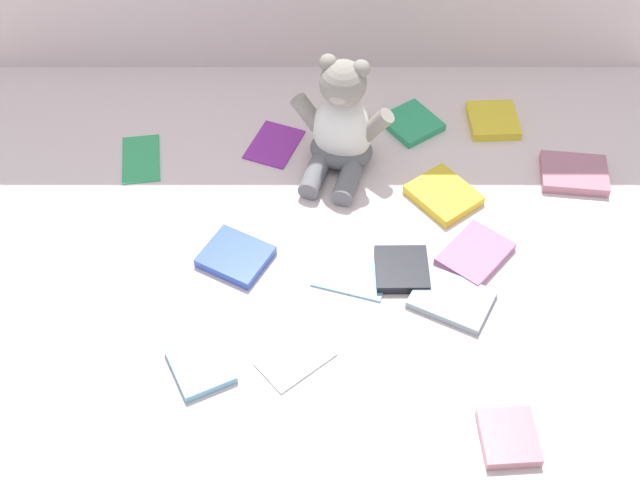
# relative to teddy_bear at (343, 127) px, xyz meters

# --- Properties ---
(ground_plane) EXTENTS (3.20, 3.20, 0.00)m
(ground_plane) POSITION_rel_teddy_bear_xyz_m (-0.06, -0.19, -0.09)
(ground_plane) COLOR silver
(teddy_bear) EXTENTS (0.20, 0.19, 0.24)m
(teddy_bear) POSITION_rel_teddy_bear_xyz_m (0.00, 0.00, 0.00)
(teddy_bear) COLOR white
(teddy_bear) RESTS_ON ground_plane
(book_case_0) EXTENTS (0.13, 0.11, 0.02)m
(book_case_0) POSITION_rel_teddy_bear_xyz_m (0.44, -0.04, -0.08)
(book_case_0) COLOR #AF6C7F
(book_case_0) RESTS_ON ground_plane
(book_case_1) EXTENTS (0.09, 0.14, 0.01)m
(book_case_1) POSITION_rel_teddy_bear_xyz_m (-0.39, 0.00, -0.08)
(book_case_1) COLOR #33A663
(book_case_1) RESTS_ON ground_plane
(book_case_2) EXTENTS (0.14, 0.13, 0.01)m
(book_case_2) POSITION_rel_teddy_bear_xyz_m (-0.08, -0.46, -0.08)
(book_case_2) COLOR white
(book_case_2) RESTS_ON ground_plane
(book_case_3) EXTENTS (0.12, 0.14, 0.01)m
(book_case_3) POSITION_rel_teddy_bear_xyz_m (-0.13, 0.05, -0.08)
(book_case_3) COLOR purple
(book_case_3) RESTS_ON ground_plane
(book_case_4) EXTENTS (0.16, 0.14, 0.01)m
(book_case_4) POSITION_rel_teddy_bear_xyz_m (0.18, -0.34, -0.08)
(book_case_4) COLOR #8A9BA6
(book_case_4) RESTS_ON ground_plane
(book_case_5) EXTENTS (0.12, 0.13, 0.02)m
(book_case_5) POSITION_rel_teddy_bear_xyz_m (-0.23, -0.47, -0.08)
(book_case_5) COLOR #71AFCE
(book_case_5) RESTS_ON ground_plane
(book_case_6) EXTENTS (0.14, 0.11, 0.01)m
(book_case_6) POSITION_rel_teddy_bear_xyz_m (0.01, -0.29, -0.08)
(book_case_6) COLOR #7CBDDD
(book_case_6) RESTS_ON ground_plane
(book_case_7) EXTENTS (0.15, 0.15, 0.02)m
(book_case_7) POSITION_rel_teddy_bear_xyz_m (0.19, -0.10, -0.08)
(book_case_7) COLOR gold
(book_case_7) RESTS_ON ground_plane
(book_case_8) EXTENTS (0.10, 0.11, 0.02)m
(book_case_8) POSITION_rel_teddy_bear_xyz_m (0.31, 0.11, -0.08)
(book_case_8) COLOR yellow
(book_case_8) RESTS_ON ground_plane
(book_case_9) EXTENTS (0.14, 0.14, 0.02)m
(book_case_9) POSITION_rel_teddy_bear_xyz_m (-0.19, -0.25, -0.08)
(book_case_9) COLOR blue
(book_case_9) RESTS_ON ground_plane
(book_case_10) EXTENTS (0.15, 0.15, 0.02)m
(book_case_10) POSITION_rel_teddy_bear_xyz_m (0.23, -0.24, -0.08)
(book_case_10) COLOR #B66A97
(book_case_10) RESTS_ON ground_plane
(book_case_11) EXTENTS (0.09, 0.10, 0.02)m
(book_case_11) POSITION_rel_teddy_bear_xyz_m (0.10, -0.28, -0.08)
(book_case_11) COLOR black
(book_case_11) RESTS_ON ground_plane
(book_case_12) EXTENTS (0.09, 0.10, 0.02)m
(book_case_12) POSITION_rel_teddy_bear_xyz_m (0.24, -0.60, -0.08)
(book_case_12) COLOR #B97987
(book_case_12) RESTS_ON ground_plane
(book_case_13) EXTENTS (0.14, 0.14, 0.02)m
(book_case_13) POSITION_rel_teddy_bear_xyz_m (0.14, 0.10, -0.08)
(book_case_13) COLOR #2BA066
(book_case_13) RESTS_ON ground_plane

